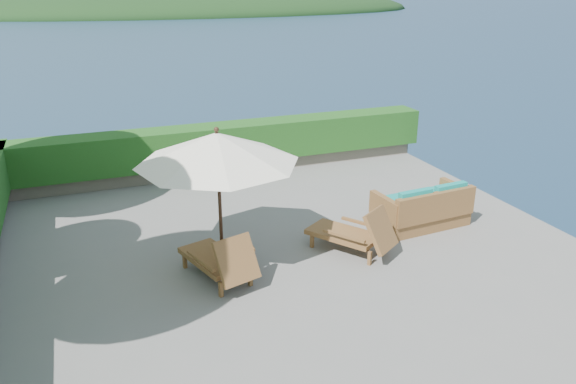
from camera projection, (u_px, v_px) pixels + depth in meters
name	position (u px, v px, depth m)	size (l,w,h in m)	color
ground	(288.00, 261.00, 10.78)	(12.00, 12.00, 0.00)	slate
foundation	(288.00, 329.00, 11.34)	(12.00, 12.00, 3.00)	#564E44
offshore_island	(183.00, 12.00, 142.30)	(126.00, 57.60, 12.60)	black
planter_wall_far	(216.00, 167.00, 15.60)	(12.00, 0.60, 0.36)	#746B5D
hedge_far	(215.00, 144.00, 15.37)	(12.40, 0.90, 1.00)	#214614
patio_umbrella	(217.00, 150.00, 9.94)	(3.31, 3.31, 2.67)	black
lounge_left	(220.00, 259.00, 9.97)	(1.18, 1.87, 1.00)	brown
lounge_right	(355.00, 233.00, 10.99)	(1.56, 1.84, 1.00)	brown
side_table	(239.00, 250.00, 10.31)	(0.49, 0.49, 0.51)	brown
wicker_loveseat	(423.00, 209.00, 12.19)	(2.12, 1.20, 1.00)	brown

